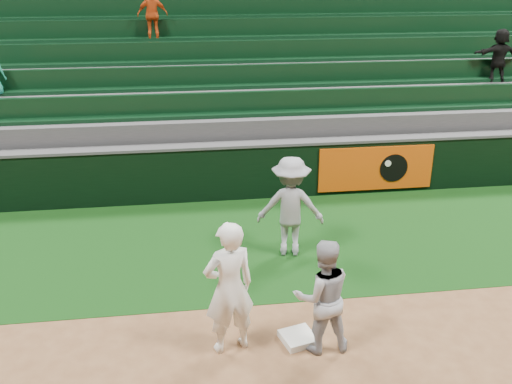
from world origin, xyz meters
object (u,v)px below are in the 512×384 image
(first_base, at_px, (298,338))
(base_coach, at_px, (291,207))
(first_baseman, at_px, (229,288))
(baserunner, at_px, (322,296))

(first_base, relative_size, base_coach, 0.24)
(base_coach, bearing_deg, first_base, 92.88)
(first_baseman, distance_m, base_coach, 2.87)
(first_baseman, relative_size, base_coach, 1.04)
(baserunner, bearing_deg, base_coach, -93.41)
(first_base, distance_m, base_coach, 2.70)
(first_baseman, bearing_deg, baserunner, 157.25)
(first_baseman, xyz_separation_m, base_coach, (1.31, 2.55, -0.03))
(first_base, height_order, base_coach, base_coach)
(first_baseman, distance_m, baserunner, 1.23)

